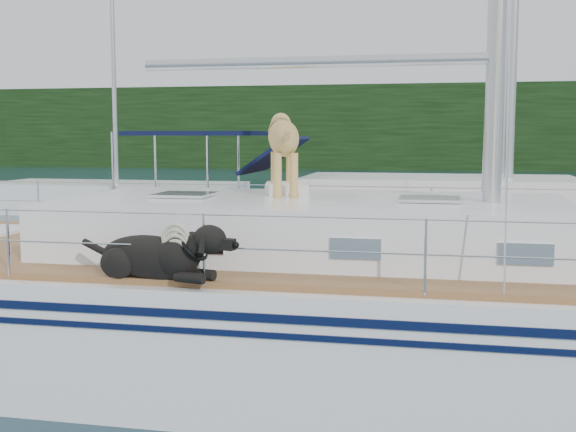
# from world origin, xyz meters

# --- Properties ---
(ground) EXTENTS (120.00, 120.00, 0.00)m
(ground) POSITION_xyz_m (0.00, 0.00, 0.00)
(ground) COLOR black
(ground) RESTS_ON ground
(tree_line) EXTENTS (90.00, 3.00, 6.00)m
(tree_line) POSITION_xyz_m (0.00, 45.00, 3.00)
(tree_line) COLOR black
(tree_line) RESTS_ON ground
(shore_bank) EXTENTS (92.00, 1.00, 1.20)m
(shore_bank) POSITION_xyz_m (0.00, 46.20, 0.60)
(shore_bank) COLOR #595147
(shore_bank) RESTS_ON ground
(main_sailboat) EXTENTS (12.00, 3.89, 14.01)m
(main_sailboat) POSITION_xyz_m (0.09, -0.00, 0.68)
(main_sailboat) COLOR white
(main_sailboat) RESTS_ON ground
(neighbor_sailboat) EXTENTS (11.00, 3.50, 13.30)m
(neighbor_sailboat) POSITION_xyz_m (0.99, 5.81, 0.63)
(neighbor_sailboat) COLOR white
(neighbor_sailboat) RESTS_ON ground
(bg_boat_west) EXTENTS (8.00, 3.00, 11.65)m
(bg_boat_west) POSITION_xyz_m (-8.00, 14.00, 0.45)
(bg_boat_west) COLOR white
(bg_boat_west) RESTS_ON ground
(bg_boat_center) EXTENTS (7.20, 3.00, 11.65)m
(bg_boat_center) POSITION_xyz_m (4.00, 16.00, 0.45)
(bg_boat_center) COLOR white
(bg_boat_center) RESTS_ON ground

